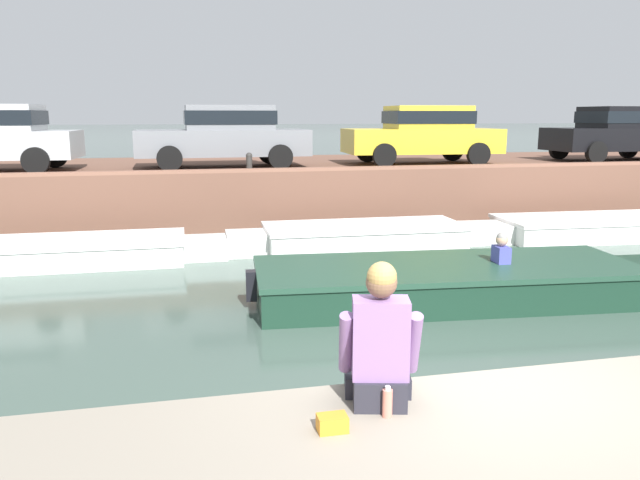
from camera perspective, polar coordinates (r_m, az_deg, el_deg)
ground_plane at (r=9.83m, az=0.34°, el=-5.47°), size 400.00×400.00×0.00m
far_quay_wall at (r=17.61m, az=-5.68°, el=4.53°), size 60.00×6.00×1.55m
far_wall_coping at (r=14.68m, az=-4.35°, el=6.41°), size 60.00×0.24×0.08m
boat_moored_west_white at (r=13.01m, az=-20.98°, el=-0.95°), size 5.21×1.71×0.49m
boat_moored_central_white at (r=13.43m, az=3.16°, el=0.28°), size 5.10×1.75×0.54m
boat_moored_east_white at (r=16.18m, az=24.47°, el=1.08°), size 6.65×2.10×0.50m
motorboat_passing at (r=10.05m, az=13.06°, el=-3.70°), size 7.24×2.56×1.06m
car_left_inner_grey at (r=16.03m, az=-8.67°, el=9.61°), size 4.26×1.96×1.54m
car_centre_yellow at (r=17.24m, az=9.44°, el=9.70°), size 4.17×2.13×1.54m
car_right_inner_black at (r=20.25m, az=25.50°, el=8.98°), size 3.90×1.92×1.54m
mooring_bollard_mid at (r=14.73m, az=-6.49°, el=7.16°), size 0.15×0.15×0.44m
person_seated_left at (r=4.14m, az=5.47°, el=-9.86°), size 0.58×0.60×0.97m
bottle_drink at (r=4.06m, az=6.18°, el=-14.57°), size 0.06×0.06×0.20m
snack_bag at (r=3.90m, az=1.14°, el=-16.40°), size 0.18×0.12×0.10m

